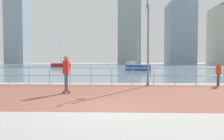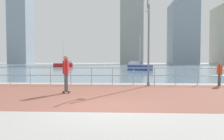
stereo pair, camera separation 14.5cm
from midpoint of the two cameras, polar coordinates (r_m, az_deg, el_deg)
ground at (r=47.10m, az=1.97°, el=0.59°), size 220.00×220.00×0.00m
brick_paving at (r=10.30m, az=-0.45°, el=-6.36°), size 28.00×7.56×0.01m
harbor_water at (r=58.97m, az=2.11°, el=0.98°), size 180.00×88.00×0.00m
waterfront_railing at (r=13.98m, az=0.39°, el=-0.79°), size 25.25×0.06×1.14m
lamppost at (r=13.70m, az=10.13°, el=9.03°), size 0.36×0.82×5.71m
skateboarder at (r=10.48m, az=-12.02°, el=-0.13°), size 0.40×0.55×1.85m
bystander at (r=14.99m, az=27.44°, el=-0.46°), size 0.29×0.56×1.53m
sailboat_yellow at (r=35.30m, az=7.49°, el=0.82°), size 4.14×3.46×5.85m
sailboat_gray at (r=53.02m, az=-12.88°, el=1.41°), size 4.70×1.82×6.45m
tower_brick at (r=125.76m, az=-23.54°, el=10.56°), size 10.21×10.86×40.93m
tower_steel at (r=105.22m, az=18.69°, el=9.28°), size 11.85×13.36×30.08m
tower_slate at (r=110.26m, az=5.23°, el=13.48°), size 11.00×17.48×46.81m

